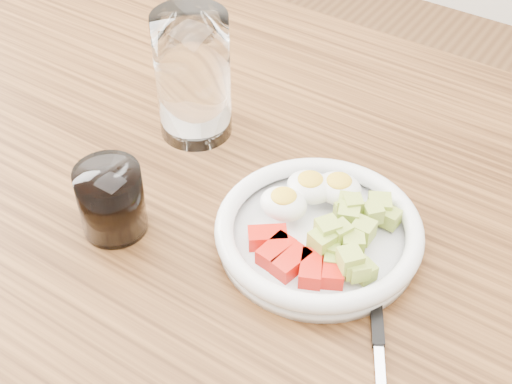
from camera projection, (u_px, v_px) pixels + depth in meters
dining_table at (258, 277)px, 0.87m from camera, size 1.50×0.90×0.77m
bowl at (320, 229)px, 0.77m from camera, size 0.23×0.23×0.05m
fork at (377, 330)px, 0.69m from camera, size 0.10×0.17×0.01m
water_glass at (193, 76)px, 0.87m from camera, size 0.09×0.09×0.16m
coffee_glass at (111, 201)px, 0.77m from camera, size 0.07×0.07×0.08m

